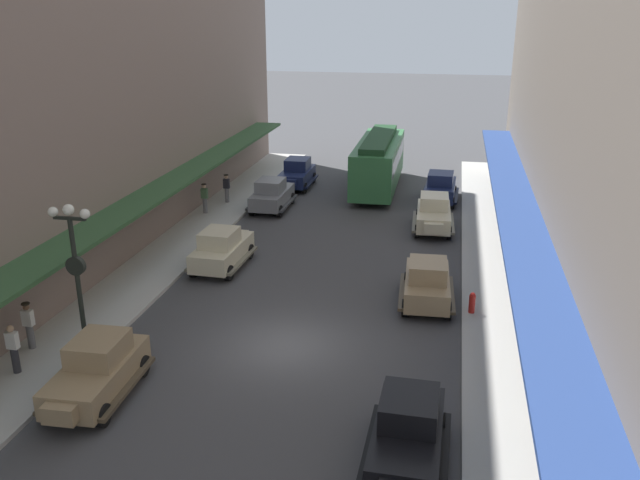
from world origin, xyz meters
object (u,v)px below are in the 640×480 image
at_px(pedestrian_1, 14,348).
at_px(parked_car_5, 297,173).
at_px(lamp_post_with_clock, 77,273).
at_px(parked_car_0, 440,187).
at_px(streetcar, 378,160).
at_px(parked_car_4, 97,368).
at_px(parked_car_3, 272,194).
at_px(parked_car_7, 222,248).
at_px(fire_hydrant, 472,302).
at_px(pedestrian_3, 205,198).
at_px(pedestrian_0, 29,325).
at_px(pedestrian_4, 548,394).
at_px(parked_car_6, 427,281).
at_px(pedestrian_2, 227,188).
at_px(parked_car_1, 408,431).
at_px(parked_car_2, 434,213).

bearing_deg(pedestrian_1, parked_car_5, 82.27).
bearing_deg(lamp_post_with_clock, parked_car_0, 62.42).
distance_m(parked_car_0, streetcar, 4.61).
distance_m(parked_car_4, pedestrian_1, 3.19).
relative_size(parked_car_0, parked_car_3, 1.01).
height_order(parked_car_4, streetcar, streetcar).
height_order(parked_car_4, parked_car_7, same).
bearing_deg(fire_hydrant, pedestrian_3, 144.97).
relative_size(pedestrian_0, pedestrian_1, 1.02).
bearing_deg(parked_car_3, parked_car_5, 87.30).
bearing_deg(parked_car_7, parked_car_3, 91.29).
xyz_separation_m(parked_car_7, fire_hydrant, (10.93, -2.83, -0.38)).
xyz_separation_m(parked_car_0, pedestrian_1, (-12.54, -22.88, 0.05)).
xyz_separation_m(pedestrian_1, pedestrian_4, (16.14, 0.62, 0.00)).
distance_m(parked_car_0, pedestrian_0, 25.03).
height_order(parked_car_0, parked_car_6, same).
bearing_deg(parked_car_5, lamp_post_with_clock, -94.66).
bearing_deg(pedestrian_2, parked_car_1, -60.36).
height_order(pedestrian_2, pedestrian_4, pedestrian_2).
height_order(parked_car_6, parked_car_7, same).
distance_m(parked_car_2, parked_car_4, 20.16).
bearing_deg(parked_car_5, streetcar, 4.92).
bearing_deg(parked_car_2, parked_car_0, 88.12).
distance_m(parked_car_6, pedestrian_3, 15.83).
distance_m(parked_car_0, parked_car_7, 15.75).
bearing_deg(pedestrian_0, parked_car_4, -29.26).
bearing_deg(pedestrian_2, lamp_post_with_clock, -85.98).
xyz_separation_m(parked_car_2, parked_car_5, (-9.04, 7.12, 0.00)).
height_order(parked_car_2, streetcar, streetcar).
bearing_deg(pedestrian_0, pedestrian_2, 87.90).
height_order(parked_car_4, pedestrian_2, parked_car_4).
height_order(parked_car_5, lamp_post_with_clock, lamp_post_with_clock).
relative_size(parked_car_2, pedestrian_1, 2.63).
relative_size(pedestrian_1, pedestrian_2, 0.98).
relative_size(pedestrian_2, pedestrian_4, 1.02).
relative_size(parked_car_0, parked_car_5, 1.01).
bearing_deg(parked_car_5, fire_hydrant, -57.71).
distance_m(pedestrian_1, pedestrian_4, 16.15).
relative_size(parked_car_0, parked_car_2, 1.00).
xyz_separation_m(fire_hydrant, pedestrian_1, (-14.21, -7.31, 0.43)).
height_order(parked_car_4, parked_car_5, same).
relative_size(parked_car_1, pedestrian_1, 2.61).
xyz_separation_m(parked_car_5, parked_car_6, (9.15, -16.39, 0.00)).
bearing_deg(pedestrian_2, streetcar, 31.89).
bearing_deg(parked_car_0, parked_car_2, -91.88).
bearing_deg(parked_car_6, parked_car_2, 90.67).
xyz_separation_m(parked_car_4, pedestrian_3, (-3.46, 18.01, 0.07)).
xyz_separation_m(parked_car_6, streetcar, (-3.92, 16.84, 0.96)).
bearing_deg(streetcar, pedestrian_0, -111.05).
bearing_deg(lamp_post_with_clock, parked_car_4, -52.46).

